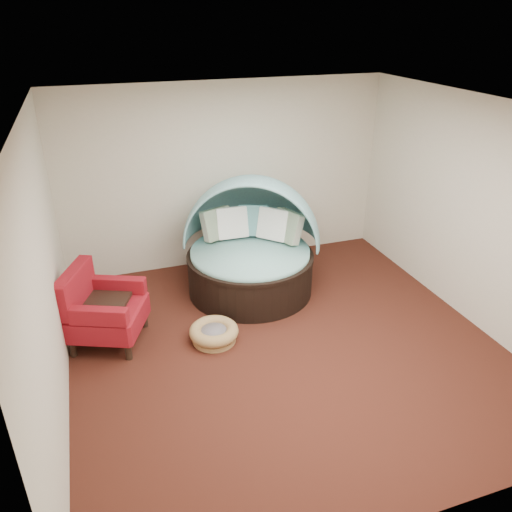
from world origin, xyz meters
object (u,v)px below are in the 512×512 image
object	(u,v)px
red_armchair	(101,309)
side_table	(108,310)
canopy_daybed	(251,239)
pet_basket	(214,333)

from	to	relation	value
red_armchair	side_table	bearing A→B (deg)	81.10
canopy_daybed	red_armchair	distance (m)	2.25
canopy_daybed	pet_basket	bearing A→B (deg)	-103.21
red_armchair	pet_basket	bearing A→B (deg)	4.31
red_armchair	side_table	size ratio (longest dim) A/B	1.49
pet_basket	canopy_daybed	bearing A→B (deg)	52.92
pet_basket	side_table	world-z (taller)	side_table
side_table	pet_basket	bearing A→B (deg)	-24.65
canopy_daybed	red_armchair	xyz separation A→B (m)	(-2.12, -0.69, -0.31)
pet_basket	side_table	distance (m)	1.34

